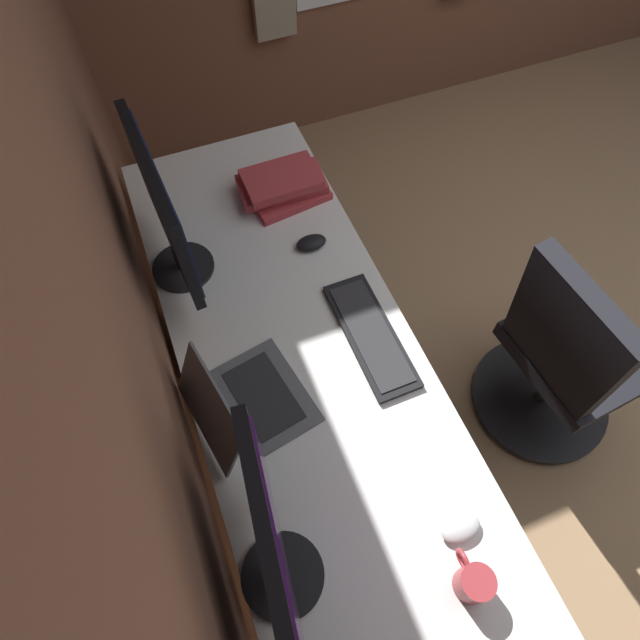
{
  "coord_description": "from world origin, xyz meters",
  "views": [
    {
      "loc": [
        -0.31,
        1.9,
        2.14
      ],
      "look_at": [
        0.35,
        1.64,
        0.95
      ],
      "focal_mm": 30.07,
      "sensor_mm": 36.0,
      "label": 1
    }
  ],
  "objects_px": {
    "monitor_secondary": "(164,212)",
    "book_stack_near": "(283,185)",
    "coffee_mug": "(473,582)",
    "office_chair": "(564,361)",
    "mouse_main": "(311,243)",
    "monitor_primary": "(276,561)",
    "keyboard_main": "(371,335)",
    "mouse_spare": "(461,528)",
    "drawer_pedestal": "(279,362)",
    "laptop_leftmost": "(243,402)"
  },
  "relations": [
    {
      "from": "monitor_secondary",
      "to": "mouse_spare",
      "type": "relative_size",
      "value": 4.85
    },
    {
      "from": "drawer_pedestal",
      "to": "coffee_mug",
      "type": "height_order",
      "value": "coffee_mug"
    },
    {
      "from": "keyboard_main",
      "to": "office_chair",
      "type": "height_order",
      "value": "office_chair"
    },
    {
      "from": "drawer_pedestal",
      "to": "mouse_main",
      "type": "bearing_deg",
      "value": -48.46
    },
    {
      "from": "monitor_primary",
      "to": "monitor_secondary",
      "type": "relative_size",
      "value": 1.03
    },
    {
      "from": "keyboard_main",
      "to": "book_stack_near",
      "type": "height_order",
      "value": "book_stack_near"
    },
    {
      "from": "keyboard_main",
      "to": "laptop_leftmost",
      "type": "bearing_deg",
      "value": 100.76
    },
    {
      "from": "laptop_leftmost",
      "to": "keyboard_main",
      "type": "bearing_deg",
      "value": -79.24
    },
    {
      "from": "keyboard_main",
      "to": "book_stack_near",
      "type": "distance_m",
      "value": 0.65
    },
    {
      "from": "monitor_secondary",
      "to": "keyboard_main",
      "type": "relative_size",
      "value": 1.2
    },
    {
      "from": "laptop_leftmost",
      "to": "coffee_mug",
      "type": "xyz_separation_m",
      "value": [
        -0.62,
        -0.36,
        -0.0
      ]
    },
    {
      "from": "monitor_primary",
      "to": "laptop_leftmost",
      "type": "height_order",
      "value": "monitor_primary"
    },
    {
      "from": "mouse_spare",
      "to": "coffee_mug",
      "type": "relative_size",
      "value": 0.85
    },
    {
      "from": "mouse_spare",
      "to": "book_stack_near",
      "type": "relative_size",
      "value": 0.33
    },
    {
      "from": "monitor_primary",
      "to": "book_stack_near",
      "type": "relative_size",
      "value": 1.66
    },
    {
      "from": "drawer_pedestal",
      "to": "mouse_spare",
      "type": "xyz_separation_m",
      "value": [
        -0.79,
        -0.22,
        0.4
      ]
    },
    {
      "from": "laptop_leftmost",
      "to": "book_stack_near",
      "type": "distance_m",
      "value": 0.82
    },
    {
      "from": "keyboard_main",
      "to": "coffee_mug",
      "type": "xyz_separation_m",
      "value": [
        -0.7,
        0.06,
        0.04
      ]
    },
    {
      "from": "keyboard_main",
      "to": "mouse_main",
      "type": "xyz_separation_m",
      "value": [
        0.39,
        0.04,
        0.01
      ]
    },
    {
      "from": "monitor_primary",
      "to": "mouse_spare",
      "type": "distance_m",
      "value": 0.51
    },
    {
      "from": "monitor_secondary",
      "to": "book_stack_near",
      "type": "xyz_separation_m",
      "value": [
        0.19,
        -0.41,
        -0.22
      ]
    },
    {
      "from": "keyboard_main",
      "to": "coffee_mug",
      "type": "distance_m",
      "value": 0.7
    },
    {
      "from": "mouse_main",
      "to": "office_chair",
      "type": "height_order",
      "value": "office_chair"
    },
    {
      "from": "book_stack_near",
      "to": "office_chair",
      "type": "bearing_deg",
      "value": -139.96
    },
    {
      "from": "monitor_secondary",
      "to": "office_chair",
      "type": "distance_m",
      "value": 1.42
    },
    {
      "from": "mouse_main",
      "to": "book_stack_near",
      "type": "bearing_deg",
      "value": 1.34
    },
    {
      "from": "coffee_mug",
      "to": "office_chair",
      "type": "bearing_deg",
      "value": -56.38
    },
    {
      "from": "mouse_main",
      "to": "monitor_secondary",
      "type": "bearing_deg",
      "value": 80.67
    },
    {
      "from": "keyboard_main",
      "to": "mouse_spare",
      "type": "distance_m",
      "value": 0.58
    },
    {
      "from": "mouse_main",
      "to": "book_stack_near",
      "type": "height_order",
      "value": "book_stack_near"
    },
    {
      "from": "monitor_primary",
      "to": "coffee_mug",
      "type": "xyz_separation_m",
      "value": [
        -0.18,
        -0.4,
        -0.22
      ]
    },
    {
      "from": "drawer_pedestal",
      "to": "book_stack_near",
      "type": "bearing_deg",
      "value": -24.43
    },
    {
      "from": "drawer_pedestal",
      "to": "keyboard_main",
      "type": "xyz_separation_m",
      "value": [
        -0.21,
        -0.25,
        0.39
      ]
    },
    {
      "from": "monitor_secondary",
      "to": "drawer_pedestal",
      "type": "bearing_deg",
      "value": -139.74
    },
    {
      "from": "mouse_main",
      "to": "mouse_spare",
      "type": "distance_m",
      "value": 0.97
    },
    {
      "from": "monitor_secondary",
      "to": "coffee_mug",
      "type": "xyz_separation_m",
      "value": [
        -1.16,
        -0.4,
        -0.22
      ]
    },
    {
      "from": "keyboard_main",
      "to": "mouse_spare",
      "type": "relative_size",
      "value": 4.05
    },
    {
      "from": "mouse_spare",
      "to": "monitor_primary",
      "type": "bearing_deg",
      "value": 81.71
    },
    {
      "from": "book_stack_near",
      "to": "laptop_leftmost",
      "type": "bearing_deg",
      "value": 152.66
    },
    {
      "from": "mouse_spare",
      "to": "office_chair",
      "type": "distance_m",
      "value": 0.84
    },
    {
      "from": "mouse_main",
      "to": "mouse_spare",
      "type": "height_order",
      "value": "same"
    },
    {
      "from": "coffee_mug",
      "to": "monitor_primary",
      "type": "bearing_deg",
      "value": 65.84
    },
    {
      "from": "monitor_secondary",
      "to": "book_stack_near",
      "type": "bearing_deg",
      "value": -65.41
    },
    {
      "from": "office_chair",
      "to": "drawer_pedestal",
      "type": "bearing_deg",
      "value": 65.54
    },
    {
      "from": "mouse_spare",
      "to": "drawer_pedestal",
      "type": "bearing_deg",
      "value": 15.72
    },
    {
      "from": "drawer_pedestal",
      "to": "monitor_secondary",
      "type": "bearing_deg",
      "value": 40.26
    },
    {
      "from": "keyboard_main",
      "to": "mouse_spare",
      "type": "xyz_separation_m",
      "value": [
        -0.58,
        0.02,
        0.01
      ]
    },
    {
      "from": "monitor_secondary",
      "to": "coffee_mug",
      "type": "bearing_deg",
      "value": -161.15
    },
    {
      "from": "monitor_secondary",
      "to": "keyboard_main",
      "type": "distance_m",
      "value": 0.7
    },
    {
      "from": "laptop_leftmost",
      "to": "office_chair",
      "type": "height_order",
      "value": "office_chair"
    }
  ]
}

